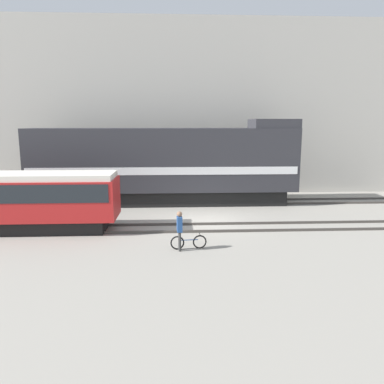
{
  "coord_description": "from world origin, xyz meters",
  "views": [
    {
      "loc": [
        -1.89,
        -20.53,
        5.49
      ],
      "look_at": [
        -0.88,
        -0.44,
        1.8
      ],
      "focal_mm": 35.0,
      "sensor_mm": 36.0,
      "label": 1
    }
  ],
  "objects_px": {
    "person": "(180,227)",
    "freight_locomotive": "(166,165)",
    "streetcar": "(15,199)",
    "bicycle": "(189,242)"
  },
  "relations": [
    {
      "from": "bicycle",
      "to": "person",
      "type": "relative_size",
      "value": 0.92
    },
    {
      "from": "bicycle",
      "to": "person",
      "type": "distance_m",
      "value": 0.88
    },
    {
      "from": "streetcar",
      "to": "bicycle",
      "type": "height_order",
      "value": "streetcar"
    },
    {
      "from": "streetcar",
      "to": "person",
      "type": "relative_size",
      "value": 5.83
    },
    {
      "from": "freight_locomotive",
      "to": "person",
      "type": "bearing_deg",
      "value": -85.54
    },
    {
      "from": "streetcar",
      "to": "person",
      "type": "height_order",
      "value": "streetcar"
    },
    {
      "from": "freight_locomotive",
      "to": "bicycle",
      "type": "bearing_deg",
      "value": -83.12
    },
    {
      "from": "person",
      "to": "freight_locomotive",
      "type": "bearing_deg",
      "value": 94.46
    },
    {
      "from": "freight_locomotive",
      "to": "streetcar",
      "type": "distance_m",
      "value": 9.96
    },
    {
      "from": "freight_locomotive",
      "to": "streetcar",
      "type": "bearing_deg",
      "value": -139.51
    }
  ]
}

